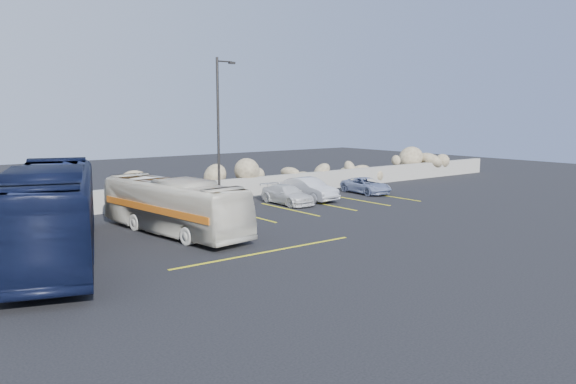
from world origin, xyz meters
TOP-DOWN VIEW (x-y plane):
  - ground at (0.00, 0.00)m, footprint 90.00×90.00m
  - seawall at (0.00, 12.00)m, footprint 60.00×0.40m
  - riprap_pile at (0.00, 13.20)m, footprint 54.00×2.80m
  - parking_lines at (4.64, 5.57)m, footprint 18.16×9.36m
  - lamppost at (2.56, 9.50)m, footprint 1.14×0.18m
  - vintage_bus at (-2.27, 5.31)m, footprint 3.07×8.72m
  - tour_coach at (-7.54, 4.19)m, footprint 6.46×12.14m
  - car_b at (8.18, 8.85)m, footprint 1.59×4.06m
  - car_c at (6.33, 8.49)m, footprint 1.57×3.74m
  - car_d at (12.92, 8.76)m, footprint 1.96×3.76m

SIDE VIEW (x-z plane):
  - ground at x=0.00m, z-range 0.00..0.00m
  - parking_lines at x=4.64m, z-range 0.00..0.01m
  - car_d at x=12.92m, z-range 0.00..1.01m
  - car_c at x=6.33m, z-range 0.00..1.08m
  - seawall at x=0.00m, z-range 0.00..1.20m
  - car_b at x=8.18m, z-range 0.00..1.32m
  - vintage_bus at x=-2.27m, z-range 0.00..2.38m
  - riprap_pile at x=0.00m, z-range 0.00..2.60m
  - tour_coach at x=-7.54m, z-range 0.00..3.31m
  - lamppost at x=2.56m, z-range 0.30..8.30m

